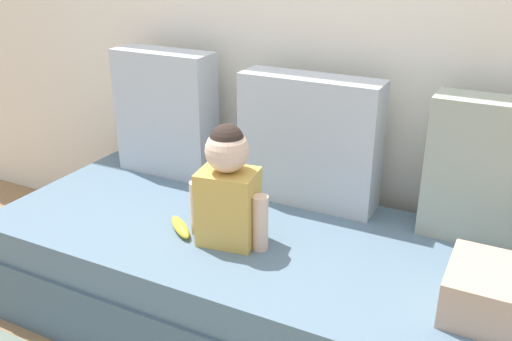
{
  "coord_description": "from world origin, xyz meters",
  "views": [
    {
      "loc": [
        0.75,
        -1.59,
        1.42
      ],
      "look_at": [
        -0.06,
        0.0,
        0.66
      ],
      "focal_mm": 39.11,
      "sensor_mm": 36.0,
      "label": 1
    }
  ],
  "objects_px": {
    "throw_pillow_left": "(166,113)",
    "banana": "(180,227)",
    "toddler": "(228,187)",
    "throw_pillow_right": "(495,173)",
    "couch": "(271,285)",
    "throw_pillow_center": "(309,141)"
  },
  "relations": [
    {
      "from": "throw_pillow_center",
      "to": "banana",
      "type": "xyz_separation_m",
      "value": [
        -0.31,
        -0.46,
        -0.24
      ]
    },
    {
      "from": "throw_pillow_left",
      "to": "throw_pillow_right",
      "type": "bearing_deg",
      "value": 0.0
    },
    {
      "from": "banana",
      "to": "toddler",
      "type": "bearing_deg",
      "value": 8.31
    },
    {
      "from": "throw_pillow_center",
      "to": "banana",
      "type": "relative_size",
      "value": 3.28
    },
    {
      "from": "throw_pillow_left",
      "to": "couch",
      "type": "bearing_deg",
      "value": -26.33
    },
    {
      "from": "throw_pillow_left",
      "to": "banana",
      "type": "distance_m",
      "value": 0.64
    },
    {
      "from": "couch",
      "to": "throw_pillow_left",
      "type": "xyz_separation_m",
      "value": [
        -0.68,
        0.34,
        0.49
      ]
    },
    {
      "from": "toddler",
      "to": "couch",
      "type": "bearing_deg",
      "value": 35.98
    },
    {
      "from": "throw_pillow_left",
      "to": "toddler",
      "type": "height_order",
      "value": "throw_pillow_left"
    },
    {
      "from": "banana",
      "to": "couch",
      "type": "bearing_deg",
      "value": 20.61
    },
    {
      "from": "throw_pillow_right",
      "to": "couch",
      "type": "bearing_deg",
      "value": -153.67
    },
    {
      "from": "throw_pillow_left",
      "to": "toddler",
      "type": "xyz_separation_m",
      "value": [
        0.56,
        -0.43,
        -0.07
      ]
    },
    {
      "from": "throw_pillow_center",
      "to": "couch",
      "type": "bearing_deg",
      "value": -90.0
    },
    {
      "from": "throw_pillow_right",
      "to": "banana",
      "type": "bearing_deg",
      "value": -155.42
    },
    {
      "from": "throw_pillow_right",
      "to": "toddler",
      "type": "height_order",
      "value": "throw_pillow_right"
    },
    {
      "from": "toddler",
      "to": "banana",
      "type": "relative_size",
      "value": 2.58
    },
    {
      "from": "throw_pillow_left",
      "to": "throw_pillow_center",
      "type": "bearing_deg",
      "value": 0.0
    },
    {
      "from": "couch",
      "to": "toddler",
      "type": "distance_m",
      "value": 0.44
    },
    {
      "from": "toddler",
      "to": "banana",
      "type": "height_order",
      "value": "toddler"
    },
    {
      "from": "couch",
      "to": "throw_pillow_right",
      "type": "relative_size",
      "value": 4.29
    },
    {
      "from": "couch",
      "to": "throw_pillow_right",
      "type": "distance_m",
      "value": 0.89
    },
    {
      "from": "throw_pillow_center",
      "to": "toddler",
      "type": "xyz_separation_m",
      "value": [
        -0.12,
        -0.43,
        -0.05
      ]
    }
  ]
}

